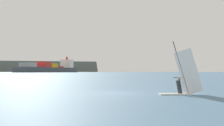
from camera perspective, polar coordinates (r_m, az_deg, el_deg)
name	(u,v)px	position (r m, az deg, el deg)	size (l,w,h in m)	color
ground_plane	(117,93)	(20.24, 1.25, -6.92)	(4000.00, 4000.00, 0.00)	#476B84
windsurfer	(182,82)	(19.52, 15.62, -4.22)	(3.49, 0.81, 4.12)	white
cargo_ship	(49,68)	(499.10, -14.23, -1.18)	(116.19, 132.25, 32.92)	#3F444C
distant_headland	(86,67)	(1154.83, -5.97, -1.00)	(1279.94, 317.07, 41.54)	#60665B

